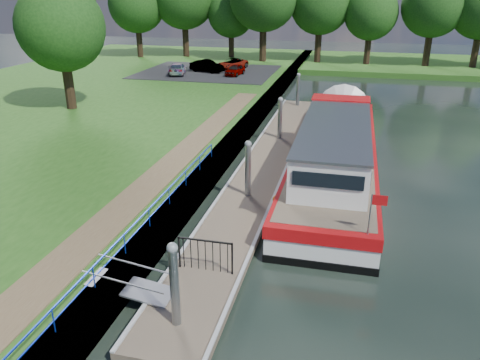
% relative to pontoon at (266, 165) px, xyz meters
% --- Properties ---
extents(ground, '(160.00, 160.00, 0.00)m').
position_rel_pontoon_xyz_m(ground, '(0.00, -13.00, -0.18)').
color(ground, black).
rests_on(ground, ground).
extents(riverbank, '(32.00, 90.00, 0.78)m').
position_rel_pontoon_xyz_m(riverbank, '(-18.00, 2.00, 0.20)').
color(riverbank, '#235117').
rests_on(riverbank, ground).
extents(bank_edge, '(1.10, 90.00, 0.78)m').
position_rel_pontoon_xyz_m(bank_edge, '(-2.55, 2.00, 0.20)').
color(bank_edge, '#473D2D').
rests_on(bank_edge, ground).
extents(far_bank, '(60.00, 18.00, 0.60)m').
position_rel_pontoon_xyz_m(far_bank, '(12.00, 39.00, 0.12)').
color(far_bank, '#235117').
rests_on(far_bank, ground).
extents(footpath, '(1.60, 40.00, 0.05)m').
position_rel_pontoon_xyz_m(footpath, '(-4.40, -5.00, 0.62)').
color(footpath, brown).
rests_on(footpath, riverbank).
extents(carpark, '(14.00, 12.00, 0.06)m').
position_rel_pontoon_xyz_m(carpark, '(-11.00, 25.00, 0.62)').
color(carpark, black).
rests_on(carpark, riverbank).
extents(blue_fence, '(0.04, 18.04, 0.72)m').
position_rel_pontoon_xyz_m(blue_fence, '(-2.75, -10.00, 1.13)').
color(blue_fence, '#0C2DBF').
rests_on(blue_fence, riverbank).
extents(pontoon, '(2.50, 30.00, 0.56)m').
position_rel_pontoon_xyz_m(pontoon, '(0.00, 0.00, 0.00)').
color(pontoon, brown).
rests_on(pontoon, ground).
extents(mooring_piles, '(0.30, 27.30, 3.55)m').
position_rel_pontoon_xyz_m(mooring_piles, '(0.00, 0.00, 1.10)').
color(mooring_piles, gray).
rests_on(mooring_piles, ground).
extents(gangway, '(2.58, 1.00, 0.92)m').
position_rel_pontoon_xyz_m(gangway, '(-1.85, -12.50, 0.44)').
color(gangway, '#A5A8AD').
rests_on(gangway, ground).
extents(gate_panel, '(1.85, 0.05, 1.15)m').
position_rel_pontoon_xyz_m(gate_panel, '(-0.00, -10.80, 0.97)').
color(gate_panel, black).
rests_on(gate_panel, ground).
extents(barge, '(4.36, 21.15, 4.78)m').
position_rel_pontoon_xyz_m(barge, '(3.60, 1.16, 0.90)').
color(barge, black).
rests_on(barge, ground).
extents(bank_tree_a, '(6.12, 6.12, 9.72)m').
position_rel_pontoon_xyz_m(bank_tree_a, '(-15.99, 7.08, 6.84)').
color(bank_tree_a, '#332316').
rests_on(bank_tree_a, riverbank).
extents(car_a, '(1.66, 3.30, 1.08)m').
position_rel_pontoon_xyz_m(car_a, '(-7.61, 23.37, 1.19)').
color(car_a, '#999999').
rests_on(car_a, carpark).
extents(car_b, '(4.00, 2.47, 1.24)m').
position_rel_pontoon_xyz_m(car_b, '(-10.99, 24.65, 1.27)').
color(car_b, '#999999').
rests_on(car_b, carpark).
extents(car_c, '(2.50, 4.18, 1.14)m').
position_rel_pontoon_xyz_m(car_c, '(-13.47, 22.51, 1.22)').
color(car_c, '#999999').
rests_on(car_c, carpark).
extents(car_d, '(3.27, 4.40, 1.11)m').
position_rel_pontoon_xyz_m(car_d, '(-8.89, 27.19, 1.21)').
color(car_d, '#999999').
rests_on(car_d, carpark).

